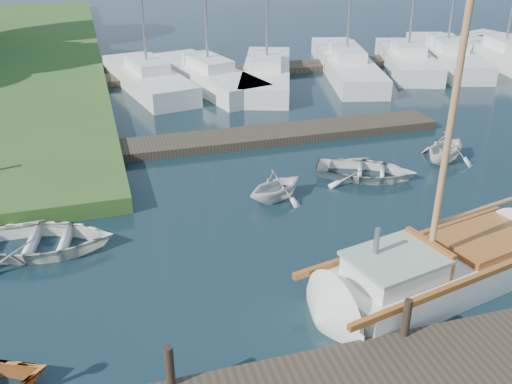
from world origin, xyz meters
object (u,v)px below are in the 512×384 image
object	(u,v)px
mooring_post_2	(407,318)
marina_boat_6	(504,54)
marina_boat_0	(148,77)
marina_boat_5	(446,54)
tender_d	(447,144)
marina_boat_3	(346,63)
tender_b	(276,183)
marina_boat_2	(267,72)
tender_a	(39,237)
mooring_post_1	(170,366)
marina_boat_1	(208,75)
sailboat	(439,272)
marina_boat_4	(407,58)
tender_c	(366,168)

from	to	relation	value
mooring_post_2	marina_boat_6	bearing A→B (deg)	48.29
marina_boat_0	marina_boat_5	world-z (taller)	marina_boat_0
tender_d	marina_boat_5	distance (m)	14.31
marina_boat_3	tender_b	bearing A→B (deg)	161.33
marina_boat_5	marina_boat_3	bearing A→B (deg)	109.20
marina_boat_6	marina_boat_2	bearing A→B (deg)	98.36
tender_d	marina_boat_5	size ratio (longest dim) A/B	0.22
tender_a	marina_boat_5	bearing A→B (deg)	-45.01
tender_b	marina_boat_2	xyz separation A→B (m)	(3.47, 12.05, 0.05)
marina_boat_3	marina_boat_6	distance (m)	9.23
mooring_post_1	marina_boat_1	world-z (taller)	marina_boat_1
mooring_post_2	sailboat	bearing A→B (deg)	42.26
mooring_post_2	marina_boat_4	size ratio (longest dim) A/B	0.07
marina_boat_0	marina_boat_2	xyz separation A→B (m)	(5.67, -0.77, -0.00)
marina_boat_5	marina_boat_6	bearing A→B (deg)	-91.12
marina_boat_1	marina_boat_4	size ratio (longest dim) A/B	0.84
tender_b	sailboat	bearing A→B (deg)	178.01
mooring_post_1	marina_boat_0	size ratio (longest dim) A/B	0.07
mooring_post_1	tender_d	distance (m)	13.14
tender_c	marina_boat_4	xyz separation A→B (m)	(8.34, 12.08, 0.25)
tender_c	marina_boat_1	size ratio (longest dim) A/B	0.33
tender_d	marina_boat_6	distance (m)	15.48
mooring_post_1	tender_a	world-z (taller)	mooring_post_1
mooring_post_2	sailboat	distance (m)	2.42
mooring_post_2	tender_a	distance (m)	8.93
mooring_post_2	tender_d	xyz separation A→B (m)	(6.03, 7.87, -0.12)
sailboat	marina_boat_0	world-z (taller)	marina_boat_0
marina_boat_3	marina_boat_4	bearing A→B (deg)	-77.58
mooring_post_1	marina_boat_6	world-z (taller)	marina_boat_6
tender_b	marina_boat_3	size ratio (longest dim) A/B	0.18
sailboat	marina_boat_2	world-z (taller)	marina_boat_2
tender_d	marina_boat_2	world-z (taller)	marina_boat_2
tender_b	marina_boat_2	bearing A→B (deg)	-40.76
tender_a	tender_c	size ratio (longest dim) A/B	1.15
marina_boat_0	marina_boat_4	distance (m)	13.76
sailboat	marina_boat_4	bearing A→B (deg)	49.52
mooring_post_1	tender_a	size ratio (longest dim) A/B	0.22
sailboat	tender_c	distance (m)	5.86
mooring_post_2	marina_boat_3	distance (m)	20.97
marina_boat_6	mooring_post_1	bearing A→B (deg)	139.33
mooring_post_1	marina_boat_3	xyz separation A→B (m)	(12.16, 19.52, -0.14)
tender_c	tender_d	xyz separation A→B (m)	(3.18, 0.49, 0.26)
tender_a	marina_boat_3	size ratio (longest dim) A/B	0.33
marina_boat_5	tender_b	bearing A→B (deg)	148.80
tender_a	marina_boat_2	distance (m)	16.48
marina_boat_0	marina_boat_5	bearing A→B (deg)	-100.66
tender_a	marina_boat_3	world-z (taller)	marina_boat_3
marina_boat_3	marina_boat_6	size ratio (longest dim) A/B	1.01
marina_boat_3	marina_boat_6	world-z (taller)	marina_boat_3
tender_b	marina_boat_6	world-z (taller)	marina_boat_6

